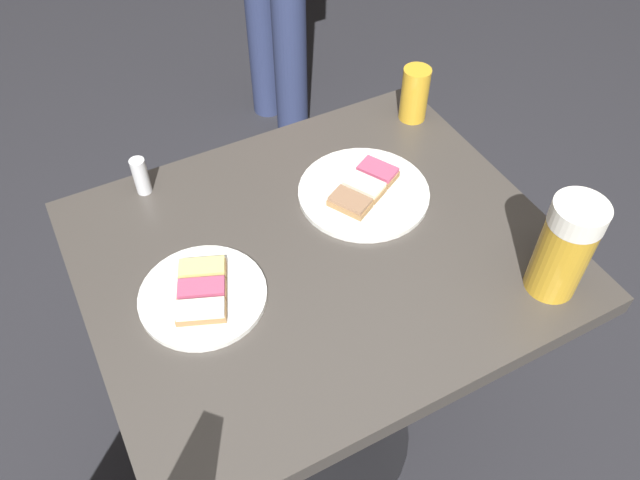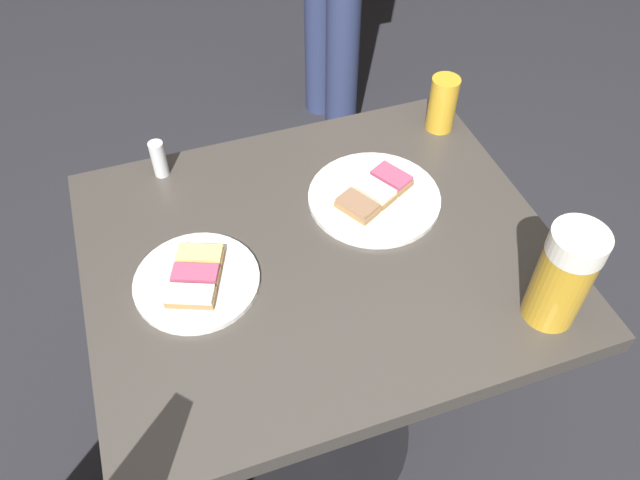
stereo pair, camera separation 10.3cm
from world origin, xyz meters
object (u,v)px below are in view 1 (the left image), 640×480
object	(u,v)px
salt_shaker	(141,176)
beer_glass_small	(415,94)
plate_near	(364,191)
plate_far	(203,294)
beer_mug	(564,246)

from	to	relation	value
salt_shaker	beer_glass_small	bearing A→B (deg)	-94.43
plate_near	salt_shaker	xyz separation A→B (m)	(0.19, 0.35, 0.03)
beer_glass_small	salt_shaker	xyz separation A→B (m)	(0.04, 0.55, -0.02)
plate_far	plate_near	bearing A→B (deg)	-76.28
plate_far	beer_glass_small	bearing A→B (deg)	-66.65
plate_far	beer_glass_small	distance (m)	0.59
beer_glass_small	beer_mug	bearing A→B (deg)	174.77
beer_mug	plate_far	bearing A→B (deg)	65.48
beer_mug	salt_shaker	size ratio (longest dim) A/B	2.44
plate_near	beer_glass_small	size ratio (longest dim) A/B	2.11
plate_far	salt_shaker	bearing A→B (deg)	1.75
plate_near	plate_far	xyz separation A→B (m)	(-0.08, 0.34, 0.00)
salt_shaker	plate_far	bearing A→B (deg)	-178.25
plate_far	salt_shaker	distance (m)	0.28
plate_far	beer_mug	world-z (taller)	beer_mug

